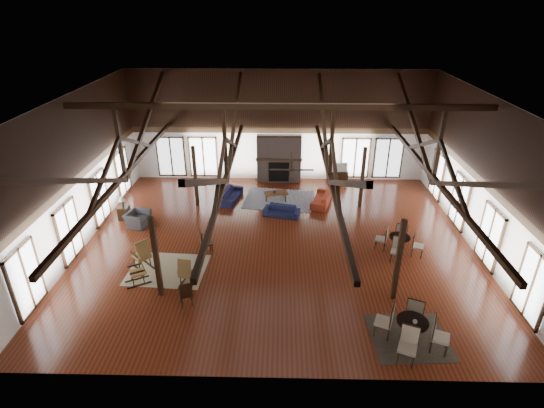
{
  "coord_description": "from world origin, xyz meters",
  "views": [
    {
      "loc": [
        0.12,
        -15.24,
        9.35
      ],
      "look_at": [
        -0.25,
        1.0,
        1.33
      ],
      "focal_mm": 28.0,
      "sensor_mm": 36.0,
      "label": 1
    }
  ],
  "objects_px": {
    "sofa_navy_front": "(281,211)",
    "cafe_table_near": "(412,328)",
    "armchair": "(138,219)",
    "tv_console": "(337,176)",
    "cafe_table_far": "(399,241)",
    "coffee_table": "(276,193)",
    "sofa_orange": "(322,198)",
    "sofa_navy_left": "(231,195)"
  },
  "relations": [
    {
      "from": "coffee_table",
      "to": "cafe_table_near",
      "type": "height_order",
      "value": "cafe_table_near"
    },
    {
      "from": "sofa_navy_front",
      "to": "cafe_table_far",
      "type": "bearing_deg",
      "value": -18.47
    },
    {
      "from": "sofa_navy_left",
      "to": "armchair",
      "type": "distance_m",
      "value": 4.74
    },
    {
      "from": "coffee_table",
      "to": "cafe_table_near",
      "type": "xyz_separation_m",
      "value": [
        4.13,
        -9.7,
        0.18
      ]
    },
    {
      "from": "sofa_navy_front",
      "to": "sofa_orange",
      "type": "distance_m",
      "value": 2.41
    },
    {
      "from": "cafe_table_near",
      "to": "sofa_orange",
      "type": "bearing_deg",
      "value": 101.18
    },
    {
      "from": "sofa_navy_left",
      "to": "sofa_navy_front",
      "type": "bearing_deg",
      "value": -110.09
    },
    {
      "from": "cafe_table_near",
      "to": "armchair",
      "type": "bearing_deg",
      "value": 145.95
    },
    {
      "from": "coffee_table",
      "to": "sofa_navy_left",
      "type": "bearing_deg",
      "value": 164.19
    },
    {
      "from": "armchair",
      "to": "cafe_table_near",
      "type": "relative_size",
      "value": 0.46
    },
    {
      "from": "sofa_orange",
      "to": "armchair",
      "type": "height_order",
      "value": "armchair"
    },
    {
      "from": "sofa_navy_left",
      "to": "armchair",
      "type": "relative_size",
      "value": 1.91
    },
    {
      "from": "sofa_navy_front",
      "to": "cafe_table_near",
      "type": "distance_m",
      "value": 8.93
    },
    {
      "from": "sofa_navy_front",
      "to": "sofa_orange",
      "type": "bearing_deg",
      "value": 48.69
    },
    {
      "from": "sofa_navy_front",
      "to": "sofa_orange",
      "type": "xyz_separation_m",
      "value": [
        1.99,
        1.36,
        0.04
      ]
    },
    {
      "from": "sofa_navy_left",
      "to": "armchair",
      "type": "height_order",
      "value": "armchair"
    },
    {
      "from": "sofa_navy_front",
      "to": "coffee_table",
      "type": "height_order",
      "value": "sofa_navy_front"
    },
    {
      "from": "sofa_orange",
      "to": "cafe_table_far",
      "type": "distance_m",
      "value": 5.2
    },
    {
      "from": "armchair",
      "to": "cafe_table_near",
      "type": "bearing_deg",
      "value": -109.77
    },
    {
      "from": "sofa_orange",
      "to": "cafe_table_near",
      "type": "xyz_separation_m",
      "value": [
        1.86,
        -9.42,
        0.28
      ]
    },
    {
      "from": "sofa_navy_left",
      "to": "sofa_orange",
      "type": "relative_size",
      "value": 0.98
    },
    {
      "from": "cafe_table_far",
      "to": "tv_console",
      "type": "distance_m",
      "value": 7.51
    },
    {
      "from": "armchair",
      "to": "tv_console",
      "type": "bearing_deg",
      "value": -46.44
    },
    {
      "from": "coffee_table",
      "to": "cafe_table_far",
      "type": "relative_size",
      "value": 0.65
    },
    {
      "from": "sofa_orange",
      "to": "tv_console",
      "type": "xyz_separation_m",
      "value": [
        1.12,
        2.92,
        -0.0
      ]
    },
    {
      "from": "armchair",
      "to": "sofa_navy_left",
      "type": "bearing_deg",
      "value": -40.46
    },
    {
      "from": "armchair",
      "to": "tv_console",
      "type": "relative_size",
      "value": 0.89
    },
    {
      "from": "sofa_navy_front",
      "to": "sofa_navy_left",
      "type": "relative_size",
      "value": 0.87
    },
    {
      "from": "armchair",
      "to": "cafe_table_near",
      "type": "distance_m",
      "value": 12.45
    },
    {
      "from": "coffee_table",
      "to": "cafe_table_far",
      "type": "bearing_deg",
      "value": -58.8
    },
    {
      "from": "sofa_navy_left",
      "to": "tv_console",
      "type": "height_order",
      "value": "tv_console"
    },
    {
      "from": "sofa_orange",
      "to": "coffee_table",
      "type": "relative_size",
      "value": 1.55
    },
    {
      "from": "sofa_navy_front",
      "to": "cafe_table_far",
      "type": "height_order",
      "value": "cafe_table_far"
    },
    {
      "from": "armchair",
      "to": "tv_console",
      "type": "xyz_separation_m",
      "value": [
        9.57,
        5.37,
        -0.04
      ]
    },
    {
      "from": "cafe_table_near",
      "to": "cafe_table_far",
      "type": "xyz_separation_m",
      "value": [
        0.88,
        5.01,
        -0.06
      ]
    },
    {
      "from": "sofa_orange",
      "to": "sofa_navy_left",
      "type": "bearing_deg",
      "value": -77.95
    },
    {
      "from": "sofa_navy_left",
      "to": "cafe_table_far",
      "type": "xyz_separation_m",
      "value": [
        7.32,
        -4.7,
        0.22
      ]
    },
    {
      "from": "sofa_navy_left",
      "to": "coffee_table",
      "type": "bearing_deg",
      "value": -77.69
    },
    {
      "from": "sofa_navy_left",
      "to": "armchair",
      "type": "bearing_deg",
      "value": 137.7
    },
    {
      "from": "sofa_navy_left",
      "to": "cafe_table_far",
      "type": "height_order",
      "value": "cafe_table_far"
    },
    {
      "from": "sofa_navy_left",
      "to": "cafe_table_near",
      "type": "height_order",
      "value": "cafe_table_near"
    },
    {
      "from": "sofa_orange",
      "to": "tv_console",
      "type": "height_order",
      "value": "sofa_orange"
    }
  ]
}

